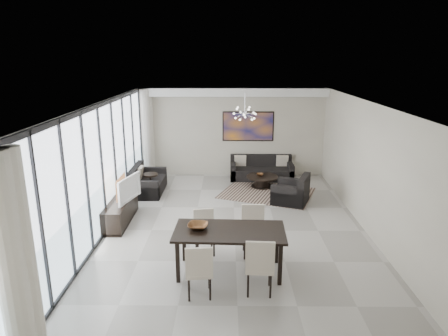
{
  "coord_description": "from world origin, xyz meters",
  "views": [
    {
      "loc": [
        -0.16,
        -8.45,
        3.88
      ],
      "look_at": [
        -0.25,
        0.87,
        1.25
      ],
      "focal_mm": 32.0,
      "sensor_mm": 36.0,
      "label": 1
    }
  ],
  "objects_px": {
    "tv_console": "(120,211)",
    "television": "(125,188)",
    "sofa_main": "(261,171)",
    "dining_table": "(229,234)",
    "coffee_table": "(262,181)"
  },
  "relations": [
    {
      "from": "tv_console",
      "to": "dining_table",
      "type": "distance_m",
      "value": 3.52
    },
    {
      "from": "sofa_main",
      "to": "tv_console",
      "type": "relative_size",
      "value": 1.16
    },
    {
      "from": "tv_console",
      "to": "television",
      "type": "xyz_separation_m",
      "value": [
        0.16,
        0.05,
        0.57
      ]
    },
    {
      "from": "tv_console",
      "to": "television",
      "type": "distance_m",
      "value": 0.59
    },
    {
      "from": "coffee_table",
      "to": "dining_table",
      "type": "distance_m",
      "value": 5.14
    },
    {
      "from": "coffee_table",
      "to": "tv_console",
      "type": "bearing_deg",
      "value": -143.29
    },
    {
      "from": "sofa_main",
      "to": "tv_console",
      "type": "bearing_deg",
      "value": -135.81
    },
    {
      "from": "sofa_main",
      "to": "dining_table",
      "type": "relative_size",
      "value": 0.99
    },
    {
      "from": "sofa_main",
      "to": "tv_console",
      "type": "height_order",
      "value": "sofa_main"
    },
    {
      "from": "dining_table",
      "to": "coffee_table",
      "type": "bearing_deg",
      "value": 78.53
    },
    {
      "from": "sofa_main",
      "to": "television",
      "type": "height_order",
      "value": "television"
    },
    {
      "from": "tv_console",
      "to": "sofa_main",
      "type": "bearing_deg",
      "value": 44.19
    },
    {
      "from": "television",
      "to": "coffee_table",
      "type": "bearing_deg",
      "value": -38.04
    },
    {
      "from": "coffee_table",
      "to": "television",
      "type": "height_order",
      "value": "television"
    },
    {
      "from": "coffee_table",
      "to": "tv_console",
      "type": "xyz_separation_m",
      "value": [
        -3.65,
        -2.72,
        0.08
      ]
    }
  ]
}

